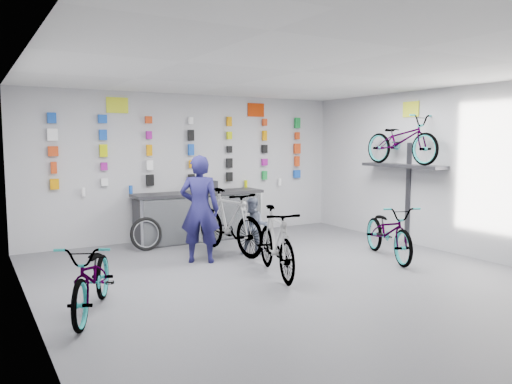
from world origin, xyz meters
TOP-DOWN VIEW (x-y plane):
  - floor at (0.00, 0.00)m, footprint 8.00×8.00m
  - ceiling at (0.00, 0.00)m, footprint 8.00×8.00m
  - wall_back at (0.00, 4.00)m, footprint 7.00×0.00m
  - wall_left at (-3.50, 0.00)m, footprint 0.00×8.00m
  - wall_right at (3.50, 0.00)m, footprint 0.00×8.00m
  - counter at (0.00, 3.54)m, footprint 2.70×0.66m
  - merch_wall at (-0.04, 3.93)m, footprint 5.57×0.08m
  - wall_bracket at (3.33, 1.20)m, footprint 0.39×1.90m
  - sign_left at (-1.50, 3.98)m, footprint 0.42×0.02m
  - sign_right at (1.60, 3.98)m, footprint 0.42×0.02m
  - sign_side at (3.48, 1.20)m, footprint 0.02×0.40m
  - bike_left at (-2.87, 0.17)m, footprint 1.26×1.79m
  - bike_center at (-0.10, 0.47)m, footprint 0.95×1.81m
  - bike_right at (2.19, 0.42)m, footprint 1.25×1.93m
  - bike_service at (-0.00, 2.20)m, footprint 0.82×2.00m
  - bike_wall at (3.25, 1.20)m, footprint 0.63×1.80m
  - clerk at (-0.75, 1.83)m, footprint 0.79×0.72m
  - customer at (0.30, 1.83)m, footprint 0.63×0.60m
  - spare_wheel at (-1.25, 3.17)m, footprint 0.64×0.22m
  - register at (0.23, 3.55)m, footprint 0.30×0.32m

SIDE VIEW (x-z plane):
  - floor at x=0.00m, z-range 0.00..0.00m
  - spare_wheel at x=-1.25m, z-range -0.01..0.62m
  - bike_left at x=-2.87m, z-range 0.00..0.89m
  - bike_right at x=2.19m, z-range 0.00..0.96m
  - counter at x=0.00m, z-range -0.01..0.99m
  - customer at x=0.30m, z-range 0.00..1.03m
  - bike_center at x=-0.10m, z-range 0.00..1.05m
  - bike_service at x=0.00m, z-range 0.00..1.17m
  - clerk at x=-0.75m, z-range 0.00..1.81m
  - register at x=0.23m, z-range 1.00..1.22m
  - wall_bracket at x=3.33m, z-range 0.46..2.46m
  - wall_back at x=0.00m, z-range -2.00..5.00m
  - wall_left at x=-3.50m, z-range -2.50..5.50m
  - wall_right at x=3.50m, z-range -2.50..5.50m
  - merch_wall at x=-0.04m, z-range 1.00..2.57m
  - bike_wall at x=3.25m, z-range 1.58..2.53m
  - sign_side at x=3.48m, z-range 2.50..2.80m
  - sign_left at x=-1.50m, z-range 2.57..2.87m
  - sign_right at x=1.60m, z-range 2.57..2.87m
  - ceiling at x=0.00m, z-range 3.00..3.00m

